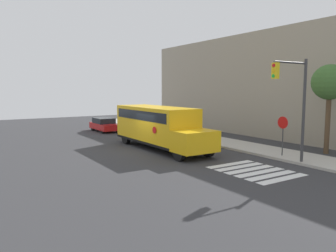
{
  "coord_description": "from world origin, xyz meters",
  "views": [
    {
      "loc": [
        19.04,
        -10.5,
        4.14
      ],
      "look_at": [
        0.07,
        1.65,
        1.6
      ],
      "focal_mm": 35.0,
      "sensor_mm": 36.0,
      "label": 1
    }
  ],
  "objects_px": {
    "stop_sign": "(283,130)",
    "tree_near_sidewalk": "(330,83)",
    "parked_car": "(104,125)",
    "school_bus": "(158,125)",
    "traffic_light": "(295,97)"
  },
  "relations": [
    {
      "from": "stop_sign",
      "to": "traffic_light",
      "type": "xyz_separation_m",
      "value": [
        1.69,
        -1.28,
        2.07
      ]
    },
    {
      "from": "school_bus",
      "to": "traffic_light",
      "type": "distance_m",
      "value": 9.34
    },
    {
      "from": "stop_sign",
      "to": "tree_near_sidewalk",
      "type": "height_order",
      "value": "tree_near_sidewalk"
    },
    {
      "from": "school_bus",
      "to": "stop_sign",
      "type": "relative_size",
      "value": 3.69
    },
    {
      "from": "stop_sign",
      "to": "tree_near_sidewalk",
      "type": "distance_m",
      "value": 4.54
    },
    {
      "from": "stop_sign",
      "to": "parked_car",
      "type": "bearing_deg",
      "value": -166.38
    },
    {
      "from": "parked_car",
      "to": "traffic_light",
      "type": "height_order",
      "value": "traffic_light"
    },
    {
      "from": "stop_sign",
      "to": "traffic_light",
      "type": "relative_size",
      "value": 0.44
    },
    {
      "from": "stop_sign",
      "to": "traffic_light",
      "type": "bearing_deg",
      "value": -37.05
    },
    {
      "from": "traffic_light",
      "to": "tree_near_sidewalk",
      "type": "bearing_deg",
      "value": 101.85
    },
    {
      "from": "tree_near_sidewalk",
      "to": "parked_car",
      "type": "bearing_deg",
      "value": -157.08
    },
    {
      "from": "parked_car",
      "to": "school_bus",
      "type": "bearing_deg",
      "value": -1.94
    },
    {
      "from": "stop_sign",
      "to": "school_bus",
      "type": "bearing_deg",
      "value": -145.38
    },
    {
      "from": "school_bus",
      "to": "stop_sign",
      "type": "xyz_separation_m",
      "value": [
        6.76,
        4.67,
        0.01
      ]
    },
    {
      "from": "school_bus",
      "to": "parked_car",
      "type": "relative_size",
      "value": 2.25
    }
  ]
}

